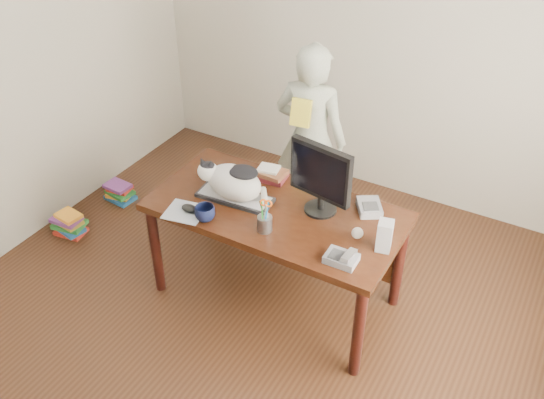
{
  "coord_description": "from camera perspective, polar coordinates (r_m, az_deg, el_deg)",
  "views": [
    {
      "loc": [
        1.5,
        -2.07,
        3.0
      ],
      "look_at": [
        0.0,
        0.55,
        0.85
      ],
      "focal_mm": 40.0,
      "sensor_mm": 36.0,
      "label": 1
    }
  ],
  "objects": [
    {
      "name": "book_pile_b",
      "position": [
        5.3,
        -14.15,
        0.68
      ],
      "size": [
        0.26,
        0.2,
        0.15
      ],
      "color": "#185395",
      "rests_on": "ground"
    },
    {
      "name": "room",
      "position": [
        3.05,
        -5.14,
        2.45
      ],
      "size": [
        4.5,
        4.5,
        4.5
      ],
      "color": "black",
      "rests_on": "ground"
    },
    {
      "name": "person",
      "position": [
        4.54,
        3.63,
        5.66
      ],
      "size": [
        0.59,
        0.42,
        1.5
      ],
      "primitive_type": "imported",
      "rotation": [
        0.0,
        0.0,
        3.26
      ],
      "color": "beige",
      "rests_on": "ground"
    },
    {
      "name": "cat",
      "position": [
        3.82,
        -3.8,
        1.79
      ],
      "size": [
        0.48,
        0.27,
        0.27
      ],
      "rotation": [
        0.0,
        0.0,
        0.08
      ],
      "color": "silver",
      "rests_on": "keyboard"
    },
    {
      "name": "phone",
      "position": [
        3.41,
        6.61,
        -5.49
      ],
      "size": [
        0.18,
        0.15,
        0.08
      ],
      "rotation": [
        0.0,
        0.0,
        0.02
      ],
      "color": "slate",
      "rests_on": "desk"
    },
    {
      "name": "desk",
      "position": [
        3.95,
        0.93,
        -1.99
      ],
      "size": [
        1.6,
        0.8,
        0.75
      ],
      "color": "black",
      "rests_on": "ground"
    },
    {
      "name": "held_book",
      "position": [
        4.26,
        2.74,
        8.16
      ],
      "size": [
        0.15,
        0.1,
        0.2
      ],
      "rotation": [
        0.0,
        0.0,
        0.12
      ],
      "color": "gold",
      "rests_on": "person"
    },
    {
      "name": "mousepad",
      "position": [
        3.81,
        -8.18,
        -1.16
      ],
      "size": [
        0.28,
        0.26,
        0.01
      ],
      "rotation": [
        0.0,
        0.0,
        0.19
      ],
      "color": "#ABB1B7",
      "rests_on": "desk"
    },
    {
      "name": "calculator",
      "position": [
        3.82,
        9.15,
        -0.72
      ],
      "size": [
        0.22,
        0.23,
        0.06
      ],
      "rotation": [
        0.0,
        0.0,
        0.57
      ],
      "color": "slate",
      "rests_on": "desk"
    },
    {
      "name": "baseball",
      "position": [
        3.59,
        8.04,
        -3.15
      ],
      "size": [
        0.07,
        0.07,
        0.07
      ],
      "rotation": [
        0.0,
        0.0,
        -0.0
      ],
      "color": "beige",
      "rests_on": "desk"
    },
    {
      "name": "monitor",
      "position": [
        3.64,
        4.6,
        2.23
      ],
      "size": [
        0.42,
        0.24,
        0.47
      ],
      "rotation": [
        0.0,
        0.0,
        -0.17
      ],
      "color": "black",
      "rests_on": "desk"
    },
    {
      "name": "book_pile_a",
      "position": [
        5.02,
        -18.54,
        -2.2
      ],
      "size": [
        0.27,
        0.22,
        0.18
      ],
      "color": "red",
      "rests_on": "ground"
    },
    {
      "name": "keyboard",
      "position": [
        3.89,
        -3.51,
        0.23
      ],
      "size": [
        0.51,
        0.22,
        0.03
      ],
      "rotation": [
        0.0,
        0.0,
        0.08
      ],
      "color": "black",
      "rests_on": "desk"
    },
    {
      "name": "book_stack",
      "position": [
        4.07,
        -0.15,
        2.43
      ],
      "size": [
        0.23,
        0.18,
        0.08
      ],
      "rotation": [
        0.0,
        0.0,
        0.06
      ],
      "color": "#53161C",
      "rests_on": "desk"
    },
    {
      "name": "coffee_mug",
      "position": [
        3.7,
        -6.33,
        -1.3
      ],
      "size": [
        0.18,
        0.18,
        0.1
      ],
      "primitive_type": "imported",
      "rotation": [
        0.0,
        0.0,
        0.83
      ],
      "color": "black",
      "rests_on": "desk"
    },
    {
      "name": "speaker",
      "position": [
        3.5,
        10.55,
        -3.37
      ],
      "size": [
        0.1,
        0.11,
        0.19
      ],
      "rotation": [
        0.0,
        0.0,
        0.22
      ],
      "color": "#9E9DA0",
      "rests_on": "desk"
    },
    {
      "name": "mouse",
      "position": [
        3.8,
        -7.78,
        -0.83
      ],
      "size": [
        0.12,
        0.09,
        0.04
      ],
      "rotation": [
        0.0,
        0.0,
        0.19
      ],
      "color": "black",
      "rests_on": "mousepad"
    },
    {
      "name": "pen_cup",
      "position": [
        3.59,
        -0.68,
        -2.12
      ],
      "size": [
        0.11,
        0.11,
        0.23
      ],
      "rotation": [
        0.0,
        0.0,
        0.2
      ],
      "color": "gray",
      "rests_on": "desk"
    }
  ]
}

